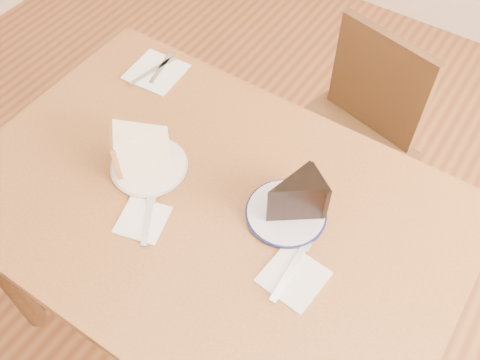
# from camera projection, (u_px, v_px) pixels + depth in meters

# --- Properties ---
(ground) EXTENTS (4.00, 4.00, 0.00)m
(ground) POSITION_uv_depth(u_px,v_px,m) (218.00, 323.00, 1.87)
(ground) COLOR #4B2714
(ground) RESTS_ON ground
(table) EXTENTS (1.20, 0.80, 0.75)m
(table) POSITION_uv_depth(u_px,v_px,m) (210.00, 225.00, 1.35)
(table) COLOR #532F16
(table) RESTS_ON ground
(chair_far) EXTENTS (0.49, 0.49, 0.82)m
(chair_far) POSITION_uv_depth(u_px,v_px,m) (344.00, 142.00, 1.78)
(chair_far) COLOR black
(chair_far) RESTS_ON ground
(plate_cream) EXTENTS (0.18, 0.18, 0.01)m
(plate_cream) POSITION_uv_depth(u_px,v_px,m) (149.00, 166.00, 1.33)
(plate_cream) COLOR white
(plate_cream) RESTS_ON table
(plate_navy) EXTENTS (0.18, 0.18, 0.01)m
(plate_navy) POSITION_uv_depth(u_px,v_px,m) (286.00, 213.00, 1.25)
(plate_navy) COLOR white
(plate_navy) RESTS_ON table
(carrot_cake) EXTENTS (0.15, 0.15, 0.11)m
(carrot_cake) POSITION_uv_depth(u_px,v_px,m) (144.00, 148.00, 1.29)
(carrot_cake) COLOR #F1E2C7
(carrot_cake) RESTS_ON plate_cream
(chocolate_cake) EXTENTS (0.14, 0.15, 0.10)m
(chocolate_cake) POSITION_uv_depth(u_px,v_px,m) (291.00, 200.00, 1.20)
(chocolate_cake) COLOR black
(chocolate_cake) RESTS_ON plate_navy
(napkin_cream) EXTENTS (0.13, 0.13, 0.00)m
(napkin_cream) POSITION_uv_depth(u_px,v_px,m) (143.00, 220.00, 1.24)
(napkin_cream) COLOR white
(napkin_cream) RESTS_ON table
(napkin_navy) EXTENTS (0.14, 0.14, 0.00)m
(napkin_navy) POSITION_uv_depth(u_px,v_px,m) (293.00, 277.00, 1.15)
(napkin_navy) COLOR white
(napkin_navy) RESTS_ON table
(napkin_spare) EXTENTS (0.16, 0.16, 0.00)m
(napkin_spare) POSITION_uv_depth(u_px,v_px,m) (156.00, 72.00, 1.55)
(napkin_spare) COLOR white
(napkin_spare) RESTS_ON table
(fork_cream) EXTENTS (0.09, 0.13, 0.00)m
(fork_cream) POSITION_uv_depth(u_px,v_px,m) (148.00, 220.00, 1.24)
(fork_cream) COLOR silver
(fork_cream) RESTS_ON napkin_cream
(knife_navy) EXTENTS (0.03, 0.17, 0.00)m
(knife_navy) POSITION_uv_depth(u_px,v_px,m) (291.00, 270.00, 1.16)
(knife_navy) COLOR silver
(knife_navy) RESTS_ON napkin_navy
(fork_spare) EXTENTS (0.04, 0.14, 0.00)m
(fork_spare) POSITION_uv_depth(u_px,v_px,m) (162.00, 68.00, 1.55)
(fork_spare) COLOR silver
(fork_spare) RESTS_ON napkin_spare
(knife_spare) EXTENTS (0.05, 0.16, 0.00)m
(knife_spare) POSITION_uv_depth(u_px,v_px,m) (152.00, 71.00, 1.54)
(knife_spare) COLOR silver
(knife_spare) RESTS_ON napkin_spare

